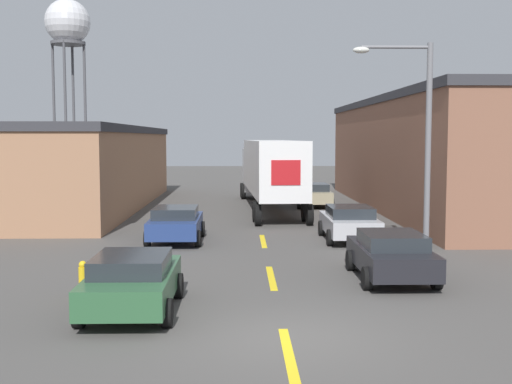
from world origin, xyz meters
name	(u,v)px	position (x,y,z in m)	size (l,w,h in m)	color
ground_plane	(285,338)	(0.00, 0.00, 0.00)	(160.00, 160.00, 0.00)	#4C4947
road_centerline	(271,278)	(0.00, 5.66, 0.00)	(0.20, 16.57, 0.01)	yellow
warehouse_left	(26,167)	(-13.46, 25.03, 2.38)	(13.95, 23.86, 4.75)	#9E7051
warehouse_right	(485,154)	(13.23, 23.81, 3.19)	(13.49, 27.42, 6.37)	brown
semi_truck	(270,168)	(0.80, 23.96, 2.38)	(3.40, 16.32, 3.94)	silver
parked_car_right_far	(313,194)	(3.45, 25.10, 0.74)	(2.11, 4.14, 1.38)	tan
parked_car_right_near	(391,254)	(3.45, 5.35, 0.74)	(2.11, 4.14, 1.38)	black
parked_car_left_near	(133,281)	(-3.45, 2.06, 0.74)	(2.11, 4.14, 1.38)	#2D5B38
parked_car_right_mid	(349,222)	(3.45, 12.41, 0.74)	(2.11, 4.14, 1.38)	#B2B2B7
parked_car_left_far	(176,223)	(-3.45, 12.29, 0.74)	(2.11, 4.14, 1.38)	navy
water_tower	(68,26)	(-18.83, 55.59, 15.67)	(4.67, 4.67, 18.44)	#47474C
street_lamp	(418,132)	(5.11, 8.77, 4.28)	(2.70, 0.32, 7.26)	slate
fire_hydrant	(83,280)	(-4.92, 3.35, 0.48)	(0.22, 0.22, 0.97)	gold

